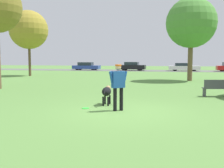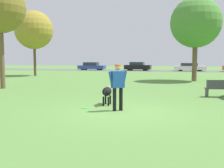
# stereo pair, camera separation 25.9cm
# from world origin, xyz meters

# --- Properties ---
(ground_plane) EXTENTS (120.00, 120.00, 0.00)m
(ground_plane) POSITION_xyz_m (0.00, 0.00, 0.00)
(ground_plane) COLOR #56843D
(far_road_strip) EXTENTS (120.00, 6.00, 0.01)m
(far_road_strip) POSITION_xyz_m (0.00, 32.64, 0.01)
(far_road_strip) COLOR #5B5B59
(far_road_strip) RESTS_ON ground_plane
(person) EXTENTS (0.62, 0.50, 1.65)m
(person) POSITION_xyz_m (-0.22, 0.12, 0.98)
(person) COLOR black
(person) RESTS_ON ground_plane
(dog) EXTENTS (0.41, 1.06, 0.74)m
(dog) POSITION_xyz_m (-0.90, 1.20, 0.52)
(dog) COLOR black
(dog) RESTS_ON ground_plane
(frisbee) EXTENTS (0.27, 0.27, 0.02)m
(frisbee) POSITION_xyz_m (-1.49, 0.27, 0.01)
(frisbee) COLOR #33D838
(frisbee) RESTS_ON ground_plane
(tree_far_left) EXTENTS (4.10, 4.10, 7.00)m
(tree_far_left) POSITION_xyz_m (-13.35, 16.82, 4.93)
(tree_far_left) COLOR brown
(tree_far_left) RESTS_ON ground_plane
(tree_mid_center) EXTENTS (4.14, 4.14, 6.88)m
(tree_mid_center) POSITION_xyz_m (3.13, 13.96, 4.79)
(tree_mid_center) COLOR brown
(tree_mid_center) RESTS_ON ground_plane
(parked_car_blue) EXTENTS (4.48, 1.72, 1.30)m
(parked_car_blue) POSITION_xyz_m (-12.18, 32.58, 0.63)
(parked_car_blue) COLOR #284293
(parked_car_blue) RESTS_ON ground_plane
(parked_car_black) EXTENTS (4.17, 2.02, 1.36)m
(parked_car_black) POSITION_xyz_m (-4.45, 32.43, 0.67)
(parked_car_black) COLOR black
(parked_car_black) RESTS_ON ground_plane
(parked_car_white) EXTENTS (4.66, 1.97, 1.22)m
(parked_car_white) POSITION_xyz_m (3.47, 32.55, 0.62)
(parked_car_white) COLOR white
(parked_car_white) RESTS_ON ground_plane
(park_bench) EXTENTS (1.45, 0.66, 0.84)m
(park_bench) POSITION_xyz_m (3.83, 4.59, 0.45)
(park_bench) COLOR #47474C
(park_bench) RESTS_ON ground_plane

